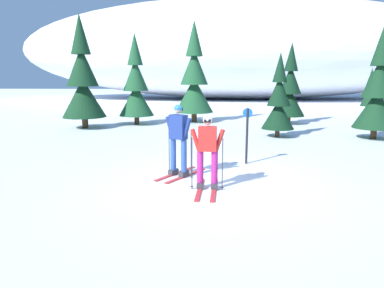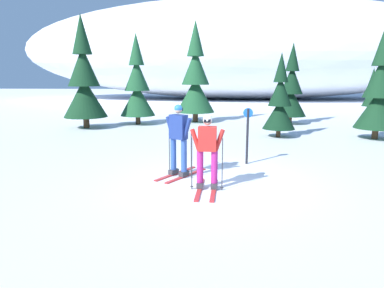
% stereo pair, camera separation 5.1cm
% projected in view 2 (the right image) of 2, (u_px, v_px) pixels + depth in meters
% --- Properties ---
extents(ground_plane, '(120.00, 120.00, 0.00)m').
position_uv_depth(ground_plane, '(214.00, 181.00, 8.63)').
color(ground_plane, white).
extents(skier_navy_jacket, '(1.26, 1.63, 1.86)m').
position_uv_depth(skier_navy_jacket, '(179.00, 139.00, 8.90)').
color(skier_navy_jacket, red).
rests_on(skier_navy_jacket, ground).
extents(skier_red_jacket, '(0.79, 1.61, 1.71)m').
position_uv_depth(skier_red_jacket, '(207.00, 151.00, 7.88)').
color(skier_red_jacket, red).
rests_on(skier_red_jacket, ground).
extents(pine_tree_far_left, '(2.11, 2.11, 5.46)m').
position_uv_depth(pine_tree_far_left, '(84.00, 81.00, 17.00)').
color(pine_tree_far_left, '#47301E').
rests_on(pine_tree_far_left, ground).
extents(pine_tree_left, '(1.83, 1.83, 4.73)m').
position_uv_depth(pine_tree_left, '(137.00, 87.00, 18.35)').
color(pine_tree_left, '#47301E').
rests_on(pine_tree_left, ground).
extents(pine_tree_center_left, '(2.13, 2.13, 5.51)m').
position_uv_depth(pine_tree_center_left, '(195.00, 80.00, 19.26)').
color(pine_tree_center_left, '#47301E').
rests_on(pine_tree_center_left, ground).
extents(pine_tree_center, '(1.35, 1.35, 3.51)m').
position_uv_depth(pine_tree_center, '(280.00, 102.00, 14.58)').
color(pine_tree_center, '#47301E').
rests_on(pine_tree_center, ground).
extents(pine_tree_center_right, '(1.65, 1.65, 4.27)m').
position_uv_depth(pine_tree_center_right, '(291.00, 91.00, 18.58)').
color(pine_tree_center_right, '#47301E').
rests_on(pine_tree_center_right, ground).
extents(pine_tree_right, '(1.74, 1.74, 4.50)m').
position_uv_depth(pine_tree_right, '(379.00, 93.00, 14.00)').
color(pine_tree_right, '#47301E').
rests_on(pine_tree_right, ground).
extents(pine_tree_far_right, '(1.14, 1.14, 2.94)m').
position_uv_depth(pine_tree_far_right, '(371.00, 104.00, 16.84)').
color(pine_tree_far_right, '#47301E').
rests_on(pine_tree_far_right, ground).
extents(snow_ridge_background, '(49.77, 18.32, 10.70)m').
position_uv_depth(snow_ridge_background, '(249.00, 50.00, 38.32)').
color(snow_ridge_background, white).
rests_on(snow_ridge_background, ground).
extents(trail_marker_post, '(0.28, 0.07, 1.65)m').
position_uv_depth(trail_marker_post, '(247.00, 133.00, 10.17)').
color(trail_marker_post, black).
rests_on(trail_marker_post, ground).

